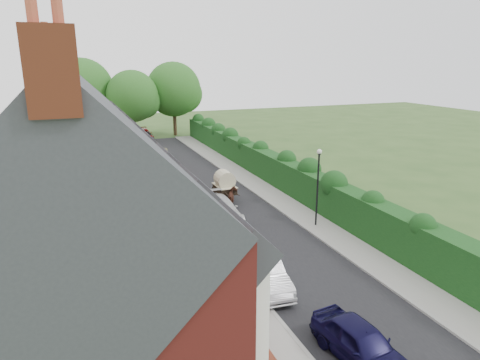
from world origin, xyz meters
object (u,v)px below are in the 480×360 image
(car_red, at_px, (167,169))
(horse, at_px, (233,198))
(car_beige, at_px, (157,155))
(car_navy, at_px, (361,343))
(car_green, at_px, (179,178))
(car_silver_a, at_px, (263,272))
(car_silver_b, at_px, (226,229))
(car_black, at_px, (146,136))
(horse_cart, at_px, (225,183))
(lamppost, at_px, (318,178))
(car_white, at_px, (220,209))
(car_grey, at_px, (150,150))

(car_red, distance_m, horse, 10.34)
(car_red, relative_size, horse, 2.77)
(car_red, height_order, car_beige, car_red)
(car_navy, xyz_separation_m, car_green, (-0.87, 23.91, 0.04))
(car_silver_a, xyz_separation_m, car_silver_b, (0.18, 5.76, -0.05))
(car_silver_a, height_order, car_beige, car_silver_a)
(car_red, bearing_deg, car_black, 78.81)
(car_green, height_order, car_red, car_red)
(car_beige, height_order, car_black, car_beige)
(car_silver_a, height_order, car_silver_b, car_silver_a)
(car_navy, bearing_deg, horse, 78.25)
(car_beige, bearing_deg, horse_cart, -69.84)
(horse_cart, bearing_deg, car_red, 108.46)
(car_red, height_order, horse_cart, horse_cart)
(lamppost, height_order, horse_cart, lamppost)
(lamppost, distance_m, car_black, 35.08)
(lamppost, bearing_deg, car_white, 147.82)
(car_silver_b, bearing_deg, horse, 63.53)
(car_navy, xyz_separation_m, car_red, (-1.09, 27.36, 0.04))
(car_silver_b, xyz_separation_m, car_black, (1.01, 34.53, -0.01))
(horse_cart, bearing_deg, car_silver_b, -109.14)
(car_white, relative_size, car_green, 1.16)
(car_black, bearing_deg, car_grey, -100.00)
(car_green, distance_m, car_black, 22.54)
(car_navy, bearing_deg, car_green, 85.70)
(car_green, relative_size, car_beige, 0.85)
(car_white, height_order, horse_cart, horse_cart)
(lamppost, bearing_deg, car_black, 98.56)
(horse, relative_size, horse_cart, 0.52)
(car_beige, bearing_deg, lamppost, -63.78)
(car_navy, distance_m, car_red, 27.38)
(car_grey, distance_m, horse, 20.00)
(horse_cart, bearing_deg, car_grey, 98.13)
(car_navy, relative_size, horse_cart, 1.32)
(car_silver_a, xyz_separation_m, car_white, (0.97, 9.10, -0.01))
(car_beige, relative_size, car_grey, 1.18)
(car_silver_b, relative_size, car_white, 0.99)
(car_black, xyz_separation_m, horse_cart, (1.53, -27.21, 0.63))
(car_navy, distance_m, car_black, 46.43)
(horse, distance_m, horse_cart, 1.93)
(car_green, distance_m, horse_cart, 5.35)
(lamppost, height_order, horse, lamppost)
(car_green, bearing_deg, car_navy, -80.60)
(car_silver_a, height_order, horse_cart, horse_cart)
(car_beige, bearing_deg, car_black, 96.51)
(car_white, xyz_separation_m, car_beige, (-0.70, 18.67, -0.02))
(car_white, height_order, car_grey, car_white)
(car_black, bearing_deg, car_red, -97.08)
(car_red, xyz_separation_m, car_grey, (0.15, 9.86, -0.12))
(car_silver_a, relative_size, car_beige, 0.88)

